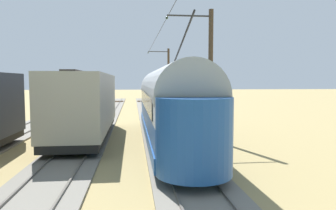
% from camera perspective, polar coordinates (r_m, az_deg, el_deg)
% --- Properties ---
extents(ground_plane, '(220.00, 220.00, 0.00)m').
position_cam_1_polar(ground_plane, '(22.79, -13.63, -4.59)').
color(ground_plane, '#9E8956').
extents(track_streetcar_siding, '(2.80, 80.00, 0.18)m').
position_cam_1_polar(track_streetcar_siding, '(23.00, -1.45, -4.25)').
color(track_streetcar_siding, slate).
rests_on(track_streetcar_siding, ground).
extents(track_adjacent_siding, '(2.80, 80.00, 0.18)m').
position_cam_1_polar(track_adjacent_siding, '(23.09, -13.54, -4.34)').
color(track_adjacent_siding, slate).
rests_on(track_adjacent_siding, ground).
extents(track_third_siding, '(2.80, 80.00, 0.18)m').
position_cam_1_polar(track_third_siding, '(24.17, -25.03, -4.24)').
color(track_third_siding, slate).
rests_on(track_third_siding, ground).
extents(vintage_streetcar, '(2.65, 17.56, 5.61)m').
position_cam_1_polar(vintage_streetcar, '(17.59, 0.02, 0.34)').
color(vintage_streetcar, '#1E4C93').
rests_on(vintage_streetcar, ground).
extents(boxcar_adjacent, '(2.96, 11.36, 3.85)m').
position_cam_1_polar(boxcar_adjacent, '(19.50, -14.89, 0.30)').
color(boxcar_adjacent, '#B2A893').
rests_on(boxcar_adjacent, ground).
extents(catenary_pole_foreground, '(2.82, 0.28, 7.69)m').
position_cam_1_polar(catenary_pole_foreground, '(40.20, -0.01, 5.09)').
color(catenary_pole_foreground, '#423323').
rests_on(catenary_pole_foreground, ground).
extents(catenary_pole_mid_near, '(2.82, 0.28, 7.69)m').
position_cam_1_polar(catenary_pole_mid_near, '(18.65, 7.59, 5.90)').
color(catenary_pole_mid_near, '#423323').
rests_on(catenary_pole_mid_near, ground).
extents(overhead_wire_run, '(2.62, 47.72, 0.18)m').
position_cam_1_polar(overhead_wire_run, '(19.28, -0.33, 15.27)').
color(overhead_wire_run, black).
rests_on(overhead_wire_run, ground).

